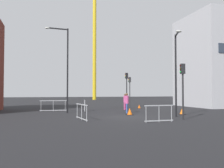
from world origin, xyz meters
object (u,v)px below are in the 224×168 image
(construction_crane, at_px, (94,27))
(pedestrian_waiting, at_px, (127,101))
(traffic_light_far, at_px, (127,84))
(pedestrian_walking, at_px, (125,100))
(streetlamp_tall, at_px, (65,63))
(traffic_light_median, at_px, (183,82))
(traffic_cone_orange, at_px, (130,112))
(traffic_light_corner, at_px, (130,87))
(traffic_cone_by_barrier, at_px, (182,112))
(traffic_cone_on_verge, at_px, (139,107))
(streetlamp_short, at_px, (176,67))

(construction_crane, relative_size, pedestrian_waiting, 16.05)
(traffic_light_far, relative_size, pedestrian_walking, 2.46)
(streetlamp_tall, xyz_separation_m, traffic_light_median, (7.41, -7.80, -2.01))
(traffic_light_far, height_order, traffic_cone_orange, traffic_light_far)
(pedestrian_walking, bearing_deg, traffic_light_far, 67.67)
(traffic_light_corner, distance_m, traffic_light_far, 3.53)
(traffic_cone_by_barrier, bearing_deg, traffic_light_corner, 91.10)
(traffic_light_far, xyz_separation_m, traffic_cone_on_verge, (1.12, -1.22, -2.61))
(streetlamp_short, bearing_deg, pedestrian_waiting, 118.71)
(pedestrian_waiting, distance_m, traffic_cone_orange, 1.97)
(traffic_light_corner, height_order, traffic_cone_orange, traffic_light_corner)
(traffic_light_median, height_order, traffic_cone_on_verge, traffic_light_median)
(traffic_light_far, distance_m, pedestrian_walking, 3.55)
(streetlamp_tall, height_order, pedestrian_walking, streetlamp_tall)
(pedestrian_waiting, distance_m, traffic_cone_by_barrier, 4.86)
(traffic_light_median, distance_m, traffic_cone_by_barrier, 4.81)
(streetlamp_short, distance_m, traffic_light_corner, 14.60)
(pedestrian_waiting, bearing_deg, traffic_cone_orange, -101.39)
(construction_crane, relative_size, traffic_cone_by_barrier, 58.63)
(construction_crane, bearing_deg, streetlamp_short, -92.87)
(construction_crane, height_order, traffic_cone_on_verge, construction_crane)
(streetlamp_tall, xyz_separation_m, pedestrian_waiting, (5.41, -1.75, -3.55))
(construction_crane, height_order, pedestrian_waiting, construction_crane)
(construction_crane, relative_size, traffic_light_median, 7.50)
(streetlamp_tall, relative_size, pedestrian_walking, 4.54)
(traffic_light_corner, distance_m, pedestrian_waiting, 10.87)
(construction_crane, height_order, streetlamp_short, construction_crane)
(traffic_light_corner, bearing_deg, pedestrian_walking, -114.12)
(streetlamp_short, bearing_deg, traffic_cone_orange, 136.20)
(traffic_light_median, height_order, pedestrian_waiting, traffic_light_median)
(traffic_light_corner, bearing_deg, traffic_light_far, -115.66)
(construction_crane, height_order, traffic_light_corner, construction_crane)
(construction_crane, bearing_deg, traffic_light_median, -93.34)
(traffic_light_far, distance_m, traffic_cone_by_barrier, 9.80)
(traffic_light_far, bearing_deg, streetlamp_short, -89.55)
(streetlamp_short, xyz_separation_m, pedestrian_walking, (-1.25, 8.48, -2.79))
(pedestrian_waiting, height_order, traffic_cone_orange, pedestrian_waiting)
(traffic_cone_by_barrier, distance_m, traffic_cone_orange, 4.52)
(streetlamp_tall, bearing_deg, traffic_light_median, -46.47)
(construction_crane, height_order, traffic_light_median, construction_crane)
(traffic_light_median, bearing_deg, traffic_light_far, 88.42)
(streetlamp_tall, xyz_separation_m, traffic_cone_orange, (5.06, -3.53, -4.34))
(construction_crane, xyz_separation_m, traffic_light_median, (-2.61, -44.79, -15.72))
(traffic_cone_on_verge, bearing_deg, pedestrian_walking, -144.86)
(pedestrian_waiting, relative_size, traffic_cone_orange, 3.10)
(traffic_cone_on_verge, bearing_deg, traffic_light_far, 132.69)
(traffic_cone_on_verge, xyz_separation_m, traffic_cone_orange, (-3.83, -7.40, 0.06))
(streetlamp_short, relative_size, traffic_light_median, 1.64)
(streetlamp_tall, bearing_deg, traffic_cone_orange, -34.89)
(traffic_light_corner, distance_m, traffic_cone_orange, 12.76)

